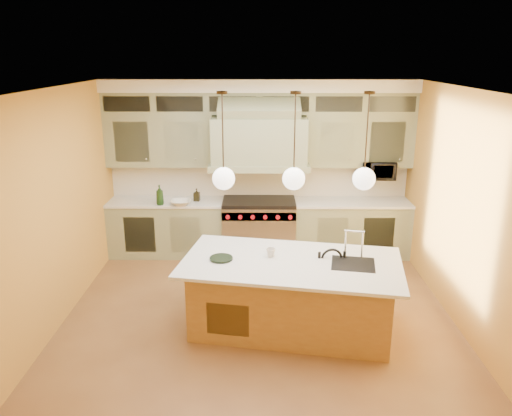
{
  "coord_description": "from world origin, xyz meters",
  "views": [
    {
      "loc": [
        0.02,
        -5.78,
        3.29
      ],
      "look_at": [
        -0.04,
        0.7,
        1.27
      ],
      "focal_mm": 35.0,
      "sensor_mm": 36.0,
      "label": 1
    }
  ],
  "objects_px": {
    "counter_stool": "(333,287)",
    "microwave": "(377,170)",
    "range": "(259,227)",
    "kitchen_island": "(291,293)"
  },
  "relations": [
    {
      "from": "counter_stool",
      "to": "microwave",
      "type": "height_order",
      "value": "microwave"
    },
    {
      "from": "kitchen_island",
      "to": "microwave",
      "type": "distance_m",
      "value": 3.1
    },
    {
      "from": "kitchen_island",
      "to": "microwave",
      "type": "height_order",
      "value": "microwave"
    },
    {
      "from": "counter_stool",
      "to": "microwave",
      "type": "xyz_separation_m",
      "value": [
        1.05,
        2.56,
        0.86
      ]
    },
    {
      "from": "range",
      "to": "counter_stool",
      "type": "height_order",
      "value": "counter_stool"
    },
    {
      "from": "range",
      "to": "microwave",
      "type": "xyz_separation_m",
      "value": [
        1.95,
        0.11,
        0.96
      ]
    },
    {
      "from": "kitchen_island",
      "to": "range",
      "type": "bearing_deg",
      "value": 109.53
    },
    {
      "from": "range",
      "to": "kitchen_island",
      "type": "relative_size",
      "value": 0.43
    },
    {
      "from": "kitchen_island",
      "to": "microwave",
      "type": "bearing_deg",
      "value": 68.26
    },
    {
      "from": "range",
      "to": "microwave",
      "type": "relative_size",
      "value": 2.21
    }
  ]
}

